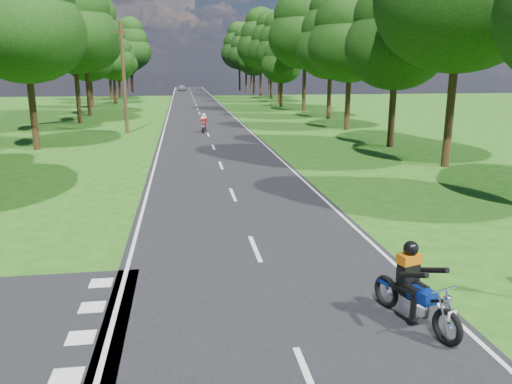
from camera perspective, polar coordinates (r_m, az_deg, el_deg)
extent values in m
plane|color=#205012|center=(11.80, 1.30, -9.94)|extent=(160.00, 160.00, 0.00)
cube|color=black|center=(60.85, -6.69, 9.42)|extent=(7.00, 140.00, 0.02)
cube|color=silver|center=(8.37, 6.20, -20.80)|extent=(0.12, 2.00, 0.01)
cube|color=silver|center=(13.62, -0.11, -6.47)|extent=(0.12, 2.00, 0.01)
cube|color=silver|center=(19.32, -2.66, -0.29)|extent=(0.12, 2.00, 0.01)
cube|color=silver|center=(25.16, -4.03, 3.06)|extent=(0.12, 2.00, 0.01)
cube|color=silver|center=(31.05, -4.89, 5.13)|extent=(0.12, 2.00, 0.01)
cube|color=silver|center=(36.99, -5.48, 6.55)|extent=(0.12, 2.00, 0.01)
cube|color=silver|center=(42.94, -5.90, 7.57)|extent=(0.12, 2.00, 0.01)
cube|color=silver|center=(48.90, -6.23, 8.34)|extent=(0.12, 2.00, 0.01)
cube|color=silver|center=(54.87, -6.48, 8.94)|extent=(0.12, 2.00, 0.01)
cube|color=silver|center=(60.85, -6.69, 9.43)|extent=(0.12, 2.00, 0.01)
cube|color=silver|center=(66.83, -6.86, 9.83)|extent=(0.12, 2.00, 0.01)
cube|color=silver|center=(72.81, -7.00, 10.16)|extent=(0.12, 2.00, 0.01)
cube|color=silver|center=(78.80, -7.12, 10.44)|extent=(0.12, 2.00, 0.01)
cube|color=silver|center=(84.79, -7.22, 10.69)|extent=(0.12, 2.00, 0.01)
cube|color=silver|center=(90.78, -7.31, 10.90)|extent=(0.12, 2.00, 0.01)
cube|color=silver|center=(96.77, -7.39, 11.08)|extent=(0.12, 2.00, 0.01)
cube|color=silver|center=(102.76, -7.46, 11.24)|extent=(0.12, 2.00, 0.01)
cube|color=silver|center=(108.75, -7.52, 11.39)|extent=(0.12, 2.00, 0.01)
cube|color=silver|center=(114.75, -7.58, 11.52)|extent=(0.12, 2.00, 0.01)
cube|color=silver|center=(120.74, -7.63, 11.63)|extent=(0.12, 2.00, 0.01)
cube|color=silver|center=(126.73, -7.67, 11.74)|extent=(0.12, 2.00, 0.01)
cube|color=silver|center=(60.84, -9.84, 9.32)|extent=(0.10, 140.00, 0.01)
cube|color=silver|center=(61.03, -3.55, 9.51)|extent=(0.10, 140.00, 0.01)
cube|color=silver|center=(8.97, -20.86, -19.13)|extent=(0.50, 0.50, 0.01)
cube|color=silver|center=(9.97, -19.38, -15.42)|extent=(0.50, 0.50, 0.01)
cube|color=silver|center=(11.02, -18.22, -12.39)|extent=(0.50, 0.50, 0.01)
cube|color=silver|center=(12.09, -17.29, -9.89)|extent=(0.50, 0.50, 0.01)
cylinder|color=black|center=(32.71, -24.06, 7.85)|extent=(0.40, 0.40, 3.91)
ellipsoid|color=#0C330B|center=(32.65, -24.93, 16.26)|extent=(6.85, 6.85, 5.82)
cylinder|color=black|center=(41.44, -24.17, 8.80)|extent=(0.40, 0.40, 3.79)
ellipsoid|color=#0C330B|center=(41.37, -24.84, 15.24)|extent=(6.64, 6.64, 5.64)
ellipsoid|color=#0C330B|center=(41.49, -25.11, 17.77)|extent=(5.69, 5.69, 4.84)
cylinder|color=black|center=(47.17, -19.64, 10.02)|extent=(0.40, 0.40, 4.32)
ellipsoid|color=#0C330B|center=(47.17, -20.19, 16.46)|extent=(7.56, 7.56, 6.42)
ellipsoid|color=#0C330B|center=(47.34, -20.41, 18.99)|extent=(6.48, 6.48, 5.51)
cylinder|color=black|center=(54.61, -18.61, 10.58)|extent=(0.40, 0.40, 4.40)
ellipsoid|color=#0C330B|center=(54.62, -19.06, 16.26)|extent=(7.71, 7.71, 6.55)
ellipsoid|color=#0C330B|center=(54.78, -19.25, 18.49)|extent=(6.60, 6.60, 5.61)
cylinder|color=black|center=(64.40, -18.29, 10.49)|extent=(0.40, 0.40, 3.20)
ellipsoid|color=#0C330B|center=(64.32, -18.56, 13.98)|extent=(5.60, 5.60, 4.76)
ellipsoid|color=#0C330B|center=(64.36, -18.67, 15.37)|extent=(4.80, 4.80, 4.08)
ellipsoid|color=#0C330B|center=(64.44, -18.78, 16.75)|extent=(3.60, 3.60, 3.06)
cylinder|color=black|center=(71.42, -15.81, 10.95)|extent=(0.40, 0.40, 3.22)
ellipsoid|color=#0C330B|center=(71.35, -16.02, 14.12)|extent=(5.64, 5.64, 4.79)
ellipsoid|color=#0C330B|center=(71.39, -16.11, 15.38)|extent=(4.83, 4.83, 4.11)
ellipsoid|color=#0C330B|center=(71.45, -16.20, 16.64)|extent=(3.62, 3.62, 3.08)
cylinder|color=black|center=(79.30, -16.25, 11.31)|extent=(0.40, 0.40, 3.61)
ellipsoid|color=#0C330B|center=(79.25, -16.47, 14.52)|extent=(6.31, 6.31, 5.37)
ellipsoid|color=#0C330B|center=(79.31, -16.56, 15.79)|extent=(5.41, 5.41, 4.60)
ellipsoid|color=#0C330B|center=(79.40, -16.65, 17.05)|extent=(4.06, 4.06, 3.45)
cylinder|color=black|center=(87.03, -15.31, 11.26)|extent=(0.40, 0.40, 2.67)
ellipsoid|color=#0C330B|center=(86.96, -15.45, 13.41)|extent=(4.67, 4.67, 3.97)
ellipsoid|color=#0C330B|center=(86.97, -15.51, 14.27)|extent=(4.00, 4.00, 3.40)
ellipsoid|color=#0C330B|center=(87.00, -15.57, 15.12)|extent=(3.00, 3.00, 2.55)
cylinder|color=black|center=(96.15, -14.83, 11.63)|extent=(0.40, 0.40, 3.09)
ellipsoid|color=#0C330B|center=(96.09, -14.97, 13.89)|extent=(5.40, 5.40, 4.59)
ellipsoid|color=#0C330B|center=(96.11, -15.03, 14.78)|extent=(4.63, 4.63, 3.93)
ellipsoid|color=#0C330B|center=(96.16, -15.09, 15.68)|extent=(3.47, 3.47, 2.95)
cylinder|color=black|center=(102.51, -13.92, 12.19)|extent=(0.40, 0.40, 4.48)
ellipsoid|color=#0C330B|center=(102.52, -14.11, 15.27)|extent=(7.84, 7.84, 6.66)
ellipsoid|color=#0C330B|center=(102.61, -14.19, 16.49)|extent=(6.72, 6.72, 5.71)
ellipsoid|color=#0C330B|center=(102.74, -14.26, 17.70)|extent=(5.04, 5.04, 4.28)
cylinder|color=black|center=(111.55, -14.04, 12.20)|extent=(0.40, 0.40, 4.09)
ellipsoid|color=#0C330B|center=(111.54, -14.20, 14.79)|extent=(7.16, 7.16, 6.09)
ellipsoid|color=#0C330B|center=(111.60, -14.26, 15.81)|extent=(6.14, 6.14, 5.22)
ellipsoid|color=#0C330B|center=(111.69, -14.33, 16.83)|extent=(4.61, 4.61, 3.92)
cylinder|color=black|center=(26.34, 21.20, 7.61)|extent=(0.40, 0.40, 4.56)
cylinder|color=black|center=(32.12, 15.24, 8.09)|extent=(0.40, 0.40, 3.49)
ellipsoid|color=#0C330B|center=(32.00, 15.75, 15.77)|extent=(6.12, 6.12, 5.20)
ellipsoid|color=#0C330B|center=(32.11, 15.96, 18.80)|extent=(5.24, 5.24, 4.46)
cylinder|color=black|center=(40.43, 10.42, 9.61)|extent=(0.40, 0.40, 3.69)
ellipsoid|color=#0C330B|center=(40.36, 10.71, 16.06)|extent=(6.46, 6.46, 5.49)
ellipsoid|color=#0C330B|center=(40.47, 10.84, 18.60)|extent=(5.54, 5.54, 4.71)
cylinder|color=black|center=(49.17, 8.35, 10.47)|extent=(0.40, 0.40, 3.74)
ellipsoid|color=#0C330B|center=(49.11, 8.55, 15.84)|extent=(6.55, 6.55, 5.57)
ellipsoid|color=#0C330B|center=(49.21, 8.63, 17.96)|extent=(5.62, 5.62, 4.77)
ellipsoid|color=#0C330B|center=(49.37, 8.71, 20.08)|extent=(4.21, 4.21, 3.58)
cylinder|color=black|center=(57.04, 5.51, 11.47)|extent=(0.40, 0.40, 4.64)
ellipsoid|color=#0C330B|center=(57.08, 5.65, 17.21)|extent=(8.12, 8.12, 6.91)
ellipsoid|color=#0C330B|center=(57.25, 5.71, 19.47)|extent=(6.96, 6.96, 5.92)
cylinder|color=black|center=(63.85, 2.90, 11.00)|extent=(0.40, 0.40, 2.91)
ellipsoid|color=#0C330B|center=(63.76, 2.94, 14.22)|extent=(5.09, 5.09, 4.33)
ellipsoid|color=#0C330B|center=(63.79, 2.95, 15.49)|extent=(4.36, 4.36, 3.71)
ellipsoid|color=#0C330B|center=(63.84, 2.97, 16.76)|extent=(3.27, 3.27, 2.78)
cylinder|color=black|center=(71.39, 2.70, 11.71)|extent=(0.40, 0.40, 3.88)
ellipsoid|color=#0C330B|center=(71.36, 2.74, 15.54)|extent=(6.78, 6.78, 5.77)
ellipsoid|color=#0C330B|center=(71.44, 2.76, 17.06)|extent=(5.81, 5.81, 4.94)
ellipsoid|color=#0C330B|center=(71.56, 2.78, 18.57)|extent=(4.36, 4.36, 3.71)
cylinder|color=black|center=(79.77, 1.75, 12.07)|extent=(0.40, 0.40, 4.18)
ellipsoid|color=#0C330B|center=(79.76, 1.78, 15.76)|extent=(7.31, 7.31, 6.21)
ellipsoid|color=#0C330B|center=(79.85, 1.79, 17.23)|extent=(6.27, 6.27, 5.33)
ellipsoid|color=#0C330B|center=(79.99, 1.80, 18.68)|extent=(4.70, 4.70, 4.00)
cylinder|color=black|center=(88.55, 0.53, 12.41)|extent=(0.40, 0.40, 4.63)
ellipsoid|color=#0C330B|center=(88.58, 0.53, 16.11)|extent=(8.11, 8.11, 6.89)
ellipsoid|color=#0C330B|center=(88.69, 0.54, 17.56)|extent=(6.95, 6.95, 5.91)
ellipsoid|color=#0C330B|center=(88.85, 0.54, 19.02)|extent=(5.21, 5.21, 4.43)
cylinder|color=black|center=(95.76, -0.23, 12.16)|extent=(0.40, 0.40, 3.36)
ellipsoid|color=#0C330B|center=(95.71, -0.23, 14.63)|extent=(5.88, 5.88, 5.00)
ellipsoid|color=#0C330B|center=(95.74, -0.23, 15.61)|extent=(5.04, 5.04, 4.29)
ellipsoid|color=#0C330B|center=(95.80, -0.24, 16.59)|extent=(3.78, 3.78, 3.21)
cylinder|color=black|center=(102.83, -1.12, 12.48)|extent=(0.40, 0.40, 4.09)
ellipsoid|color=#0C330B|center=(102.82, -1.14, 15.29)|extent=(7.15, 7.15, 6.08)
ellipsoid|color=#0C330B|center=(102.88, -1.14, 16.40)|extent=(6.13, 6.13, 5.21)
ellipsoid|color=#0C330B|center=(102.99, -1.15, 17.50)|extent=(4.60, 4.60, 3.91)
cylinder|color=black|center=(110.47, -1.88, 12.69)|extent=(0.40, 0.40, 4.48)
ellipsoid|color=#0C330B|center=(110.48, -1.91, 15.55)|extent=(7.84, 7.84, 6.66)
ellipsoid|color=#0C330B|center=(110.56, -1.92, 16.68)|extent=(6.72, 6.72, 5.71)
ellipsoid|color=#0C330B|center=(110.69, -1.93, 17.81)|extent=(5.04, 5.04, 4.28)
cylinder|color=black|center=(121.28, -14.44, 12.23)|extent=(0.40, 0.40, 3.84)
ellipsoid|color=#0C330B|center=(121.26, -14.58, 14.46)|extent=(6.72, 6.72, 5.71)
ellipsoid|color=#0C330B|center=(121.30, -14.63, 15.34)|extent=(5.76, 5.76, 4.90)
ellipsoid|color=#0C330B|center=(121.37, -14.69, 16.23)|extent=(4.32, 4.32, 3.67)
cylinder|color=black|center=(123.81, -0.54, 12.76)|extent=(0.40, 0.40, 4.16)
ellipsoid|color=#0C330B|center=(123.80, -0.55, 15.13)|extent=(7.28, 7.28, 6.19)
ellipsoid|color=#0C330B|center=(123.86, -0.55, 16.07)|extent=(6.24, 6.24, 5.30)
ellipsoid|color=#0C330B|center=(123.95, -0.55, 17.01)|extent=(4.68, 4.68, 3.98)
cylinder|color=black|center=(106.62, -16.34, 11.84)|extent=(0.40, 0.40, 3.52)
ellipsoid|color=#0C330B|center=(106.59, -16.50, 14.16)|extent=(6.16, 6.16, 5.24)
ellipsoid|color=#0C330B|center=(106.62, -16.57, 15.08)|extent=(5.28, 5.28, 4.49)
ellipsoid|color=#0C330B|center=(106.68, -16.63, 16.00)|extent=(3.96, 3.96, 3.37)
cylinder|color=black|center=(110.28, 1.53, 12.69)|extent=(0.40, 0.40, 4.48)
ellipsoid|color=#0C330B|center=(110.29, 1.54, 15.55)|extent=(7.84, 7.84, 6.66)
ellipsoid|color=#0C330B|center=(110.37, 1.55, 16.69)|extent=(6.72, 6.72, 5.71)
ellipsoid|color=#0C330B|center=(110.49, 1.56, 17.82)|extent=(5.04, 5.04, 4.28)
cylinder|color=#382616|center=(38.86, -14.86, 12.40)|extent=(0.26, 0.26, 8.00)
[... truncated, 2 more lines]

